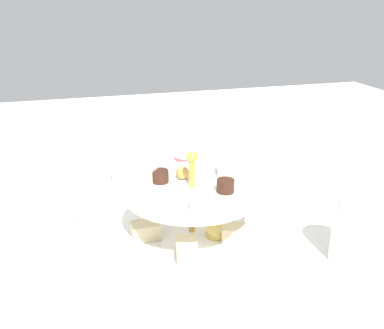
# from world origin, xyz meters

# --- Properties ---
(ground_plane) EXTENTS (2.40, 2.40, 0.00)m
(ground_plane) POSITION_xyz_m (0.00, 0.00, 0.00)
(ground_plane) COLOR silver
(tiered_serving_stand) EXTENTS (0.29, 0.29, 0.16)m
(tiered_serving_stand) POSITION_xyz_m (0.00, 0.00, 0.04)
(tiered_serving_stand) COLOR white
(tiered_serving_stand) RESTS_ON ground_plane
(water_glass_tall_right) EXTENTS (0.07, 0.07, 0.11)m
(water_glass_tall_right) POSITION_xyz_m (0.23, -0.14, 0.06)
(water_glass_tall_right) COLOR silver
(water_glass_tall_right) RESTS_ON ground_plane
(water_glass_short_left) EXTENTS (0.06, 0.06, 0.08)m
(water_glass_short_left) POSITION_xyz_m (-0.08, 0.26, 0.04)
(water_glass_short_left) COLOR silver
(water_glass_short_left) RESTS_ON ground_plane
(teacup_with_saucer) EXTENTS (0.09, 0.09, 0.05)m
(teacup_with_saucer) POSITION_xyz_m (0.06, 0.28, 0.02)
(teacup_with_saucer) COLOR white
(teacup_with_saucer) RESTS_ON ground_plane
(butter_knife_right) EXTENTS (0.09, 0.16, 0.00)m
(butter_knife_right) POSITION_xyz_m (0.27, 0.17, 0.00)
(butter_knife_right) COLOR silver
(butter_knife_right) RESTS_ON ground_plane
(water_glass_mid_back) EXTENTS (0.06, 0.06, 0.10)m
(water_glass_mid_back) POSITION_xyz_m (-0.23, 0.06, 0.05)
(water_glass_mid_back) COLOR silver
(water_glass_mid_back) RESTS_ON ground_plane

